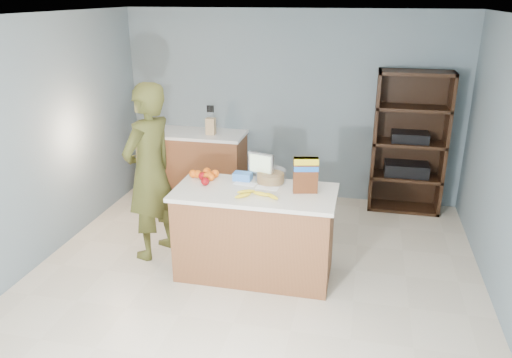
% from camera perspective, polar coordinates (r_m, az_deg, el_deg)
% --- Properties ---
extents(floor, '(4.50, 5.00, 0.02)m').
position_cam_1_polar(floor, '(4.93, -0.90, -12.37)').
color(floor, beige).
rests_on(floor, ground).
extents(walls, '(4.52, 5.02, 2.51)m').
position_cam_1_polar(walls, '(4.27, -1.02, 6.60)').
color(walls, slate).
rests_on(walls, ground).
extents(counter_peninsula, '(1.56, 0.76, 0.90)m').
position_cam_1_polar(counter_peninsula, '(4.98, -0.13, -6.51)').
color(counter_peninsula, brown).
rests_on(counter_peninsula, ground).
extents(back_cabinet, '(1.24, 0.62, 0.90)m').
position_cam_1_polar(back_cabinet, '(6.96, -6.36, 1.73)').
color(back_cabinet, brown).
rests_on(back_cabinet, ground).
extents(shelving_unit, '(0.90, 0.40, 1.80)m').
position_cam_1_polar(shelving_unit, '(6.65, 17.04, 3.79)').
color(shelving_unit, black).
rests_on(shelving_unit, ground).
extents(person, '(0.63, 0.79, 1.87)m').
position_cam_1_polar(person, '(5.27, -12.05, 0.74)').
color(person, '#404019').
rests_on(person, ground).
extents(knife_block, '(0.12, 0.10, 0.31)m').
position_cam_1_polar(knife_block, '(6.70, -5.19, 6.10)').
color(knife_block, tan).
rests_on(knife_block, back_cabinet).
extents(envelopes, '(0.46, 0.20, 0.00)m').
position_cam_1_polar(envelopes, '(4.89, 0.00, -0.78)').
color(envelopes, white).
rests_on(envelopes, counter_peninsula).
extents(bananas, '(0.43, 0.23, 0.04)m').
position_cam_1_polar(bananas, '(4.64, -0.08, -1.75)').
color(bananas, yellow).
rests_on(bananas, counter_peninsula).
extents(apples, '(0.16, 0.22, 0.08)m').
position_cam_1_polar(apples, '(4.99, -5.97, 0.04)').
color(apples, maroon).
rests_on(apples, counter_peninsula).
extents(oranges, '(0.30, 0.23, 0.08)m').
position_cam_1_polar(oranges, '(5.11, -5.64, 0.55)').
color(oranges, orange).
rests_on(oranges, counter_peninsula).
extents(blue_carton, '(0.19, 0.13, 0.08)m').
position_cam_1_polar(blue_carton, '(5.03, -1.54, 0.30)').
color(blue_carton, blue).
rests_on(blue_carton, counter_peninsula).
extents(salad_bowl, '(0.30, 0.30, 0.13)m').
position_cam_1_polar(salad_bowl, '(4.97, 1.67, 0.28)').
color(salad_bowl, '#267219').
rests_on(salad_bowl, counter_peninsula).
extents(tv, '(0.28, 0.12, 0.28)m').
position_cam_1_polar(tv, '(5.00, 0.56, 1.63)').
color(tv, silver).
rests_on(tv, counter_peninsula).
extents(cereal_box, '(0.24, 0.13, 0.34)m').
position_cam_1_polar(cereal_box, '(4.69, 5.70, 0.74)').
color(cereal_box, '#592B14').
rests_on(cereal_box, counter_peninsula).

